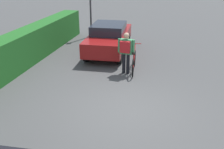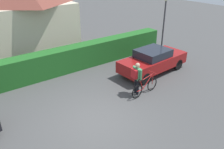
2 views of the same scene
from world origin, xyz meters
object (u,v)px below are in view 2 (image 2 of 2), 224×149
bicycle (145,87)px  person_rider (137,76)px  parked_car_far (153,60)px  street_lamp (164,18)px

bicycle → person_rider: person_rider is taller
person_rider → parked_car_far: bearing=27.9°
person_rider → street_lamp: street_lamp is taller
street_lamp → bicycle: bearing=-145.1°
bicycle → street_lamp: size_ratio=0.46×
bicycle → street_lamp: bearing=34.9°
bicycle → person_rider: 0.74m
bicycle → person_rider: (-0.34, 0.27, 0.60)m
parked_car_far → street_lamp: street_lamp is taller
person_rider → street_lamp: (5.08, 3.04, 1.53)m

